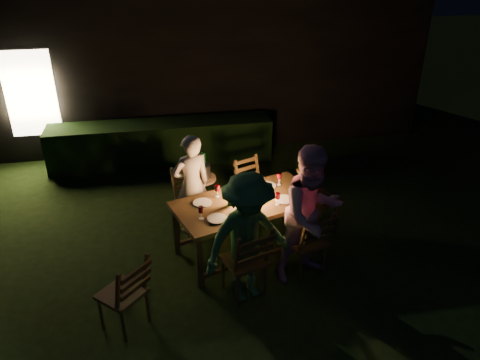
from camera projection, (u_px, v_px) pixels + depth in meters
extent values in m
plane|color=black|center=(213.00, 281.00, 6.00)|extent=(40.00, 40.00, 0.00)
cube|color=black|center=(176.00, 51.00, 10.66)|extent=(10.00, 4.00, 3.20)
cube|color=#FFE5B2|center=(31.00, 94.00, 8.60)|extent=(0.90, 0.06, 1.60)
cube|color=black|center=(162.00, 142.00, 9.00)|extent=(4.20, 0.70, 0.80)
cube|color=#4E371A|center=(247.00, 203.00, 6.24)|extent=(2.12, 1.51, 0.06)
cube|color=#4E371A|center=(200.00, 263.00, 5.75)|extent=(0.07, 0.07, 0.71)
cube|color=#4E371A|center=(176.00, 232.00, 6.37)|extent=(0.07, 0.07, 0.71)
cube|color=#4E371A|center=(316.00, 226.00, 6.49)|extent=(0.07, 0.07, 0.71)
cube|color=#4E371A|center=(284.00, 201.00, 7.11)|extent=(0.07, 0.07, 0.71)
cube|color=#4E371A|center=(244.00, 260.00, 5.59)|extent=(0.59, 0.58, 0.04)
cube|color=#4E371A|center=(253.00, 249.00, 5.30)|extent=(0.50, 0.30, 0.55)
cube|color=#4E371A|center=(306.00, 241.00, 5.99)|extent=(0.56, 0.54, 0.04)
cube|color=#4E371A|center=(317.00, 230.00, 5.70)|extent=(0.47, 0.28, 0.52)
cube|color=#4E371A|center=(194.00, 204.00, 6.77)|extent=(0.59, 0.57, 0.04)
cube|color=#4E371A|center=(188.00, 181.00, 6.78)|extent=(0.49, 0.30, 0.55)
cube|color=#4E371A|center=(254.00, 191.00, 7.21)|extent=(0.56, 0.55, 0.04)
cube|color=#4E371A|center=(247.00, 171.00, 7.21)|extent=(0.45, 0.31, 0.50)
cube|color=#4E371A|center=(321.00, 199.00, 6.90)|extent=(0.57, 0.58, 0.04)
cube|color=#4E371A|center=(311.00, 184.00, 6.68)|extent=(0.29, 0.49, 0.55)
cube|color=#4E371A|center=(122.00, 294.00, 5.11)|extent=(0.62, 0.62, 0.04)
cube|color=#4E371A|center=(132.00, 279.00, 4.89)|extent=(0.42, 0.43, 0.52)
imported|color=beige|center=(192.00, 185.00, 6.69)|extent=(0.64, 0.52, 1.53)
imported|color=#D08FB4|center=(312.00, 214.00, 5.72)|extent=(1.04, 0.92, 1.80)
imported|color=#376F3A|center=(248.00, 239.00, 5.38)|extent=(1.22, 0.92, 1.67)
cube|color=white|center=(248.00, 197.00, 6.27)|extent=(0.15, 0.15, 0.03)
cube|color=white|center=(249.00, 176.00, 6.13)|extent=(0.16, 0.16, 0.03)
cylinder|color=#FF9E3F|center=(248.00, 190.00, 6.22)|extent=(0.09, 0.09, 0.18)
cylinder|color=white|center=(202.00, 203.00, 6.16)|extent=(0.25, 0.25, 0.01)
cylinder|color=white|center=(217.00, 219.00, 5.81)|extent=(0.25, 0.25, 0.01)
cylinder|color=white|center=(267.00, 186.00, 6.58)|extent=(0.25, 0.25, 0.01)
cylinder|color=white|center=(284.00, 199.00, 6.24)|extent=(0.25, 0.25, 0.01)
cylinder|color=#0F471E|center=(230.00, 196.00, 6.05)|extent=(0.07, 0.07, 0.28)
cube|color=red|center=(249.00, 214.00, 5.91)|extent=(0.18, 0.14, 0.01)
cube|color=red|center=(294.00, 200.00, 6.22)|extent=(0.18, 0.14, 0.01)
cube|color=black|center=(215.00, 223.00, 5.72)|extent=(0.14, 0.07, 0.01)
cylinder|color=#865F43|center=(201.00, 179.00, 7.20)|extent=(0.47, 0.47, 0.04)
cylinder|color=#865F43|center=(202.00, 196.00, 7.34)|extent=(0.05, 0.05, 0.61)
cylinder|color=#A5A8AD|center=(201.00, 171.00, 7.14)|extent=(0.30, 0.30, 0.22)
cylinder|color=#0F471E|center=(197.00, 170.00, 7.07)|extent=(0.07, 0.07, 0.32)
cylinder|color=#0F471E|center=(203.00, 167.00, 7.16)|extent=(0.07, 0.07, 0.32)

